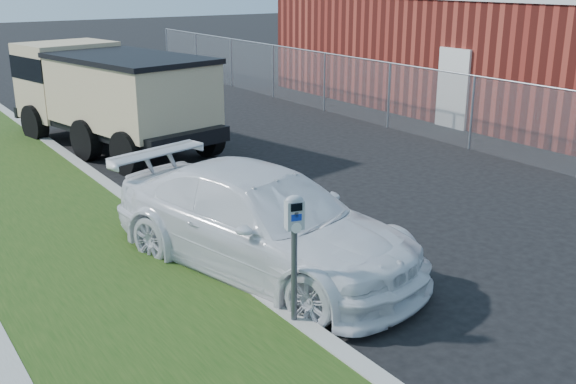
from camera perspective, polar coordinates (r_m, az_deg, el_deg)
ground at (r=10.52m, az=9.45°, el=-5.28°), size 120.00×120.00×0.00m
chainlink_fence at (r=19.11m, az=8.59°, el=9.15°), size 0.06×30.06×30.00m
brick_building at (r=24.05m, az=17.96°, el=12.33°), size 9.20×14.20×4.17m
parking_meter at (r=7.76m, az=0.54°, el=-3.32°), size 0.24×0.19×1.57m
white_wagon at (r=9.68m, az=-2.31°, el=-2.44°), size 3.31×5.41×1.46m
dump_truck at (r=17.28m, az=-15.07°, el=8.20°), size 3.53×6.55×2.44m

